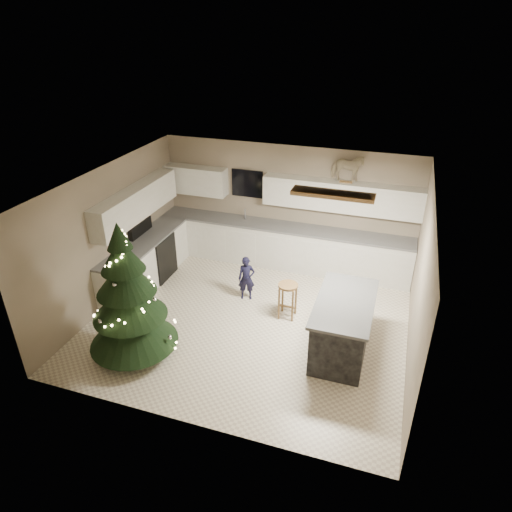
{
  "coord_description": "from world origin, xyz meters",
  "views": [
    {
      "loc": [
        2.24,
        -6.41,
        4.96
      ],
      "look_at": [
        0.0,
        0.35,
        1.15
      ],
      "focal_mm": 32.0,
      "sensor_mm": 36.0,
      "label": 1
    }
  ],
  "objects_px": {
    "toddler": "(246,278)",
    "rocking_horse": "(347,168)",
    "bar_stool": "(288,292)",
    "christmas_tree": "(129,303)",
    "island": "(343,326)"
  },
  "relations": [
    {
      "from": "rocking_horse",
      "to": "toddler",
      "type": "bearing_deg",
      "value": 136.15
    },
    {
      "from": "island",
      "to": "christmas_tree",
      "type": "bearing_deg",
      "value": -160.66
    },
    {
      "from": "island",
      "to": "christmas_tree",
      "type": "height_order",
      "value": "christmas_tree"
    },
    {
      "from": "bar_stool",
      "to": "toddler",
      "type": "bearing_deg",
      "value": 159.45
    },
    {
      "from": "island",
      "to": "toddler",
      "type": "bearing_deg",
      "value": 153.94
    },
    {
      "from": "christmas_tree",
      "to": "toddler",
      "type": "height_order",
      "value": "christmas_tree"
    },
    {
      "from": "rocking_horse",
      "to": "island",
      "type": "bearing_deg",
      "value": -170.81
    },
    {
      "from": "toddler",
      "to": "bar_stool",
      "type": "bearing_deg",
      "value": -39.16
    },
    {
      "from": "rocking_horse",
      "to": "bar_stool",
      "type": "bearing_deg",
      "value": 161.83
    },
    {
      "from": "island",
      "to": "bar_stool",
      "type": "distance_m",
      "value": 1.26
    },
    {
      "from": "island",
      "to": "christmas_tree",
      "type": "relative_size",
      "value": 0.73
    },
    {
      "from": "toddler",
      "to": "rocking_horse",
      "type": "bearing_deg",
      "value": 28.74
    },
    {
      "from": "toddler",
      "to": "rocking_horse",
      "type": "distance_m",
      "value": 2.9
    },
    {
      "from": "bar_stool",
      "to": "christmas_tree",
      "type": "relative_size",
      "value": 0.29
    },
    {
      "from": "bar_stool",
      "to": "toddler",
      "type": "height_order",
      "value": "toddler"
    }
  ]
}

